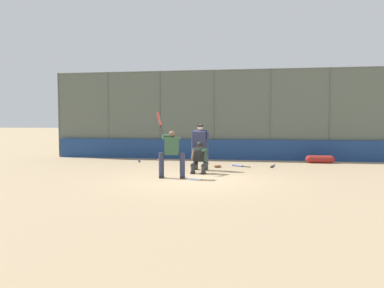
{
  "coord_description": "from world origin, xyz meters",
  "views": [
    {
      "loc": [
        -1.76,
        11.56,
        1.84
      ],
      "look_at": [
        0.22,
        -1.0,
        1.05
      ],
      "focal_mm": 35.0,
      "sensor_mm": 36.0,
      "label": 1
    }
  ],
  "objects_px": {
    "umpire_home": "(200,146)",
    "fielding_glove_on_dirt": "(217,166)",
    "spare_bat_by_padding": "(272,166)",
    "spare_bat_near_backstop": "(158,159)",
    "equipment_bag_dugout_side": "(320,159)",
    "batter_at_plate": "(171,152)",
    "catcher_behind_plate": "(199,157)",
    "spare_bat_third_base_side": "(239,166)",
    "spare_bat_first_base_side": "(139,161)"
  },
  "relations": [
    {
      "from": "batter_at_plate",
      "to": "equipment_bag_dugout_side",
      "type": "bearing_deg",
      "value": -140.86
    },
    {
      "from": "spare_bat_near_backstop",
      "to": "spare_bat_by_padding",
      "type": "height_order",
      "value": "same"
    },
    {
      "from": "catcher_behind_plate",
      "to": "umpire_home",
      "type": "bearing_deg",
      "value": -76.37
    },
    {
      "from": "fielding_glove_on_dirt",
      "to": "spare_bat_by_padding",
      "type": "bearing_deg",
      "value": -167.36
    },
    {
      "from": "umpire_home",
      "to": "spare_bat_third_base_side",
      "type": "relative_size",
      "value": 2.29
    },
    {
      "from": "umpire_home",
      "to": "spare_bat_by_padding",
      "type": "distance_m",
      "value": 3.14
    },
    {
      "from": "spare_bat_first_base_side",
      "to": "equipment_bag_dugout_side",
      "type": "height_order",
      "value": "equipment_bag_dugout_side"
    },
    {
      "from": "spare_bat_near_backstop",
      "to": "equipment_bag_dugout_side",
      "type": "distance_m",
      "value": 7.29
    },
    {
      "from": "catcher_behind_plate",
      "to": "umpire_home",
      "type": "distance_m",
      "value": 0.97
    },
    {
      "from": "spare_bat_near_backstop",
      "to": "fielding_glove_on_dirt",
      "type": "bearing_deg",
      "value": 33.47
    },
    {
      "from": "spare_bat_near_backstop",
      "to": "batter_at_plate",
      "type": "bearing_deg",
      "value": 0.03
    },
    {
      "from": "spare_bat_by_padding",
      "to": "spare_bat_near_backstop",
      "type": "bearing_deg",
      "value": -96.48
    },
    {
      "from": "spare_bat_near_backstop",
      "to": "equipment_bag_dugout_side",
      "type": "relative_size",
      "value": 0.66
    },
    {
      "from": "umpire_home",
      "to": "spare_bat_by_padding",
      "type": "xyz_separation_m",
      "value": [
        -2.71,
        -1.31,
        -0.88
      ]
    },
    {
      "from": "umpire_home",
      "to": "spare_bat_third_base_side",
      "type": "distance_m",
      "value": 2.08
    },
    {
      "from": "spare_bat_by_padding",
      "to": "catcher_behind_plate",
      "type": "bearing_deg",
      "value": -36.55
    },
    {
      "from": "fielding_glove_on_dirt",
      "to": "umpire_home",
      "type": "bearing_deg",
      "value": 55.48
    },
    {
      "from": "catcher_behind_plate",
      "to": "fielding_glove_on_dirt",
      "type": "relative_size",
      "value": 3.85
    },
    {
      "from": "spare_bat_by_padding",
      "to": "fielding_glove_on_dirt",
      "type": "bearing_deg",
      "value": -64.09
    },
    {
      "from": "catcher_behind_plate",
      "to": "equipment_bag_dugout_side",
      "type": "height_order",
      "value": "catcher_behind_plate"
    },
    {
      "from": "spare_bat_third_base_side",
      "to": "spare_bat_first_base_side",
      "type": "distance_m",
      "value": 4.75
    },
    {
      "from": "catcher_behind_plate",
      "to": "spare_bat_near_backstop",
      "type": "xyz_separation_m",
      "value": [
        2.53,
        -4.07,
        -0.54
      ]
    },
    {
      "from": "umpire_home",
      "to": "spare_bat_near_backstop",
      "type": "distance_m",
      "value": 4.09
    },
    {
      "from": "spare_bat_third_base_side",
      "to": "equipment_bag_dugout_side",
      "type": "relative_size",
      "value": 0.6
    },
    {
      "from": "spare_bat_by_padding",
      "to": "spare_bat_third_base_side",
      "type": "height_order",
      "value": "same"
    },
    {
      "from": "spare_bat_first_base_side",
      "to": "umpire_home",
      "type": "bearing_deg",
      "value": -146.42
    },
    {
      "from": "umpire_home",
      "to": "spare_bat_third_base_side",
      "type": "xyz_separation_m",
      "value": [
        -1.4,
        -1.27,
        -0.88
      ]
    },
    {
      "from": "catcher_behind_plate",
      "to": "spare_bat_first_base_side",
      "type": "bearing_deg",
      "value": -38.65
    },
    {
      "from": "equipment_bag_dugout_side",
      "to": "spare_bat_first_base_side",
      "type": "bearing_deg",
      "value": 3.54
    },
    {
      "from": "batter_at_plate",
      "to": "umpire_home",
      "type": "bearing_deg",
      "value": -111.39
    },
    {
      "from": "batter_at_plate",
      "to": "catcher_behind_plate",
      "type": "xyz_separation_m",
      "value": [
        -0.74,
        -1.19,
        -0.25
      ]
    },
    {
      "from": "umpire_home",
      "to": "fielding_glove_on_dirt",
      "type": "relative_size",
      "value": 5.89
    },
    {
      "from": "catcher_behind_plate",
      "to": "equipment_bag_dugout_side",
      "type": "relative_size",
      "value": 0.9
    },
    {
      "from": "batter_at_plate",
      "to": "fielding_glove_on_dirt",
      "type": "height_order",
      "value": "batter_at_plate"
    },
    {
      "from": "umpire_home",
      "to": "spare_bat_first_base_side",
      "type": "xyz_separation_m",
      "value": [
        3.17,
        -2.57,
        -0.88
      ]
    },
    {
      "from": "batter_at_plate",
      "to": "equipment_bag_dugout_side",
      "type": "relative_size",
      "value": 1.73
    },
    {
      "from": "umpire_home",
      "to": "fielding_glove_on_dirt",
      "type": "bearing_deg",
      "value": -116.53
    },
    {
      "from": "batter_at_plate",
      "to": "equipment_bag_dugout_side",
      "type": "distance_m",
      "value": 7.57
    },
    {
      "from": "umpire_home",
      "to": "catcher_behind_plate",
      "type": "bearing_deg",
      "value": 103.38
    },
    {
      "from": "spare_bat_by_padding",
      "to": "equipment_bag_dugout_side",
      "type": "bearing_deg",
      "value": 142.87
    },
    {
      "from": "catcher_behind_plate",
      "to": "fielding_glove_on_dirt",
      "type": "xyz_separation_m",
      "value": [
        -0.48,
        -1.74,
        -0.52
      ]
    },
    {
      "from": "batter_at_plate",
      "to": "spare_bat_first_base_side",
      "type": "bearing_deg",
      "value": -65.73
    },
    {
      "from": "catcher_behind_plate",
      "to": "umpire_home",
      "type": "xyz_separation_m",
      "value": [
        0.09,
        -0.91,
        0.34
      ]
    },
    {
      "from": "spare_bat_third_base_side",
      "to": "equipment_bag_dugout_side",
      "type": "height_order",
      "value": "equipment_bag_dugout_side"
    },
    {
      "from": "umpire_home",
      "to": "spare_bat_by_padding",
      "type": "height_order",
      "value": "umpire_home"
    },
    {
      "from": "spare_bat_first_base_side",
      "to": "fielding_glove_on_dirt",
      "type": "height_order",
      "value": "fielding_glove_on_dirt"
    },
    {
      "from": "batter_at_plate",
      "to": "umpire_home",
      "type": "distance_m",
      "value": 2.2
    },
    {
      "from": "fielding_glove_on_dirt",
      "to": "batter_at_plate",
      "type": "bearing_deg",
      "value": 67.31
    },
    {
      "from": "batter_at_plate",
      "to": "catcher_behind_plate",
      "type": "bearing_deg",
      "value": -125.99
    },
    {
      "from": "batter_at_plate",
      "to": "spare_bat_first_base_side",
      "type": "height_order",
      "value": "batter_at_plate"
    }
  ]
}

